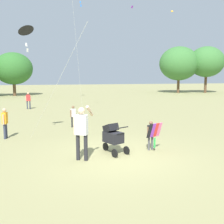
{
  "coord_description": "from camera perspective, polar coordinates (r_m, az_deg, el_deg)",
  "views": [
    {
      "loc": [
        -2.0,
        -8.19,
        2.67
      ],
      "look_at": [
        0.05,
        1.2,
        1.3
      ],
      "focal_mm": 42.94,
      "sensor_mm": 36.0,
      "label": 1
    }
  ],
  "objects": [
    {
      "name": "ground_plane",
      "position": [
        8.84,
        1.39,
        -9.47
      ],
      "size": [
        120.0,
        120.0,
        0.0
      ],
      "primitive_type": "plane",
      "color": "#938E5B"
    },
    {
      "name": "treeline_distant",
      "position": [
        34.93,
        -1.75,
        10.0
      ],
      "size": [
        39.9,
        6.37,
        6.47
      ],
      "color": "brown",
      "rests_on": "ground"
    },
    {
      "name": "child_with_butterfly_kite",
      "position": [
        9.5,
        8.4,
        -4.36
      ],
      "size": [
        0.62,
        0.48,
        1.04
      ],
      "color": "#4C4C51",
      "rests_on": "ground"
    },
    {
      "name": "person_adult_flyer",
      "position": [
        8.29,
        -6.48,
        -3.54
      ],
      "size": [
        0.65,
        0.49,
        1.74
      ],
      "color": "#232328",
      "rests_on": "ground"
    },
    {
      "name": "stroller",
      "position": [
        9.05,
        0.17,
        -5.07
      ],
      "size": [
        0.83,
        1.1,
        1.03
      ],
      "color": "black",
      "rests_on": "ground"
    },
    {
      "name": "kite_adult_black",
      "position": [
        11.59,
        -17.77,
        16.01
      ],
      "size": [
        2.49,
        3.66,
        4.59
      ],
      "color": "black",
      "rests_on": "ground"
    },
    {
      "name": "person_red_shirt",
      "position": [
        21.34,
        -17.38,
        2.61
      ],
      "size": [
        0.41,
        0.18,
        1.28
      ],
      "color": "#33384C",
      "rests_on": "ground"
    },
    {
      "name": "person_sitting_far",
      "position": [
        13.61,
        -8.26,
        -0.55
      ],
      "size": [
        0.31,
        0.24,
        1.08
      ],
      "color": "#232328",
      "rests_on": "ground"
    },
    {
      "name": "person_couple_left",
      "position": [
        11.92,
        -21.85,
        -1.73
      ],
      "size": [
        0.21,
        0.41,
        1.28
      ],
      "color": "#33384C",
      "rests_on": "ground"
    }
  ]
}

